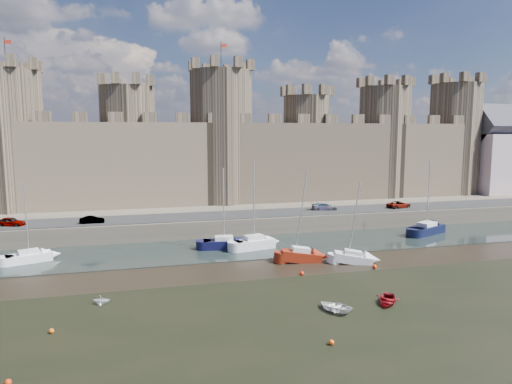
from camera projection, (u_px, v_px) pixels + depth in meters
ground at (307, 322)px, 36.15m from camera, size 160.00×160.00×0.00m
seaweed_patch at (339, 358)px, 30.39m from camera, size 70.00×34.00×0.01m
water_channel at (241, 248)px, 59.18m from camera, size 160.00×12.00×0.08m
quay at (202, 199)px, 93.56m from camera, size 160.00×60.00×2.50m
road at (226, 215)px, 68.44m from camera, size 160.00×7.00×0.10m
castle at (207, 151)px, 80.53m from camera, size 108.50×11.00×29.00m
car_0 at (10, 222)px, 60.43m from camera, size 3.91×2.46×1.24m
car_1 at (92, 220)px, 62.19m from camera, size 3.26×1.21×1.06m
car_2 at (325, 207)px, 72.84m from camera, size 4.47×2.51×1.22m
car_3 at (399, 205)px, 74.89m from camera, size 4.47×2.73×1.16m
sailboat_0 at (29, 256)px, 52.43m from camera, size 5.18×3.40×9.03m
sailboat_1 at (224, 243)px, 58.46m from camera, size 5.40×2.71×10.37m
sailboat_2 at (254, 243)px, 58.31m from camera, size 5.54×3.09×11.28m
sailboat_3 at (427, 229)px, 66.99m from camera, size 6.74×4.82×11.02m
sailboat_4 at (301, 255)px, 52.82m from camera, size 4.83×2.42×10.82m
sailboat_5 at (353, 257)px, 52.23m from camera, size 4.64×3.00×9.33m
dinghy_2 at (334, 307)px, 38.33m from camera, size 3.31×3.80×0.66m
dinghy_3 at (101, 300)px, 39.76m from camera, size 1.76×1.61×0.79m
dinghy_4 at (387, 301)px, 39.81m from camera, size 3.35×3.54×0.60m
buoy_0 at (51, 331)px, 34.05m from camera, size 0.38×0.38×0.38m
buoy_1 at (302, 273)px, 47.82m from camera, size 0.46×0.46×0.46m
buoy_2 at (331, 342)px, 32.17m from camera, size 0.40×0.40×0.40m
buoy_3 at (375, 267)px, 50.10m from camera, size 0.49×0.49×0.49m
buoy_4 at (8, 382)px, 27.02m from camera, size 0.41×0.41×0.41m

